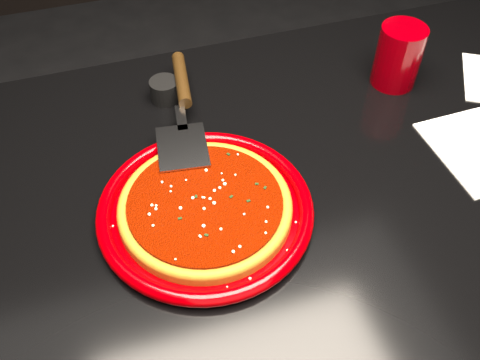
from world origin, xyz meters
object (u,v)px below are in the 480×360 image
Objects in this scene: table at (272,320)px; plate at (205,209)px; ramekin at (165,90)px; pizza_server at (183,108)px; cup at (398,56)px.

plate reaches higher than table.
plate is 0.26m from ramekin.
ramekin is (-0.11, 0.27, 0.39)m from table.
cup is (0.38, 0.00, 0.02)m from pizza_server.
table is at bearing -66.83° from ramekin.
plate is 2.79× the size of cup.
cup reaches higher than table.
pizza_server is at bearing 85.23° from plate.
cup reaches higher than plate.
cup reaches higher than pizza_server.
plate is at bearing -86.99° from pizza_server.
plate is at bearing -154.39° from cup.
pizza_server is at bearing -179.58° from cup.
cup reaches higher than ramekin.
pizza_server is (0.02, 0.19, 0.03)m from plate.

